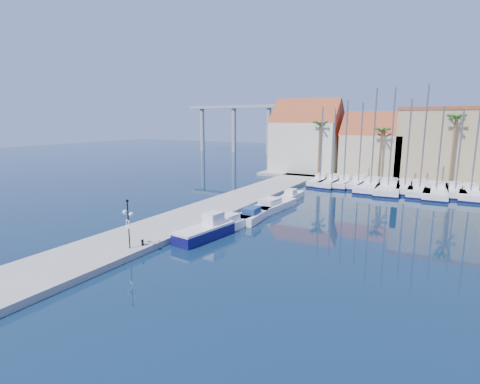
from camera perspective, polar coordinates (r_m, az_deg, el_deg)
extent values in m
plane|color=#081832|center=(26.81, -3.21, -11.06)|extent=(260.00, 260.00, 0.00)
cube|color=gray|center=(42.23, -3.80, -2.48)|extent=(6.00, 77.00, 0.50)
cube|color=gray|center=(69.75, 25.99, 1.76)|extent=(54.00, 16.00, 0.50)
cylinder|color=black|center=(29.18, -16.63, -4.73)|extent=(0.09, 0.09, 3.77)
cylinder|color=black|center=(29.17, -16.94, -3.03)|extent=(0.47, 0.18, 0.05)
cylinder|color=black|center=(28.77, -16.49, -3.20)|extent=(0.47, 0.18, 0.05)
sphere|color=white|center=(29.38, -17.15, -2.95)|extent=(0.34, 0.34, 0.34)
sphere|color=white|center=(28.57, -16.27, -3.28)|extent=(0.34, 0.34, 0.34)
cube|color=black|center=(28.77, -16.82, -1.29)|extent=(0.23, 0.17, 0.15)
cube|color=white|center=(29.13, -16.73, -4.57)|extent=(0.46, 0.16, 0.47)
cylinder|color=red|center=(29.11, -16.78, -4.49)|extent=(0.31, 0.10, 0.32)
cylinder|color=#1933A5|center=(29.11, -16.80, -4.49)|extent=(0.22, 0.07, 0.23)
cube|color=white|center=(29.22, -16.70, -5.19)|extent=(0.37, 0.13, 0.13)
cylinder|color=black|center=(30.01, -14.63, -7.47)|extent=(0.19, 0.19, 0.48)
cube|color=#110D51|center=(32.35, -5.45, -6.35)|extent=(2.78, 6.16, 0.89)
cube|color=white|center=(32.19, -5.47, -5.43)|extent=(2.78, 6.16, 0.20)
cube|color=white|center=(32.90, -4.09, -4.06)|extent=(1.49, 1.75, 1.09)
cube|color=white|center=(35.48, -1.17, -4.82)|extent=(2.40, 5.86, 0.80)
cube|color=white|center=(34.85, -1.72, -3.92)|extent=(1.48, 2.12, 0.60)
cube|color=white|center=(38.34, 2.14, -3.62)|extent=(2.32, 5.94, 0.80)
cube|color=navy|center=(37.65, 1.81, -2.79)|extent=(1.46, 2.13, 0.60)
cube|color=white|center=(42.69, 5.06, -2.15)|extent=(2.99, 7.56, 0.80)
cube|color=white|center=(41.91, 4.59, -1.41)|extent=(1.87, 2.72, 0.60)
cube|color=white|center=(48.29, 7.94, -0.68)|extent=(1.70, 5.07, 0.80)
cube|color=white|center=(47.69, 7.75, 0.04)|extent=(1.16, 1.78, 0.60)
cube|color=white|center=(60.50, 12.17, 1.63)|extent=(2.54, 8.54, 1.00)
cube|color=#0B0E3B|center=(60.56, 12.16, 1.33)|extent=(2.60, 8.60, 0.28)
cube|color=white|center=(61.19, 12.41, 2.48)|extent=(1.64, 2.60, 0.60)
cylinder|color=slate|center=(59.45, 12.30, 7.26)|extent=(0.20, 0.20, 10.94)
cube|color=white|center=(59.92, 13.99, 1.46)|extent=(2.96, 9.38, 1.00)
cube|color=#0B0E3B|center=(59.97, 13.98, 1.16)|extent=(3.02, 9.44, 0.28)
cube|color=white|center=(60.67, 14.31, 2.32)|extent=(1.85, 2.87, 0.60)
cylinder|color=slate|center=(58.83, 14.11, 7.02)|extent=(0.20, 0.20, 10.69)
cube|color=white|center=(59.68, 15.61, 1.34)|extent=(2.24, 8.49, 1.00)
cube|color=#0B0E3B|center=(59.73, 15.59, 1.04)|extent=(2.30, 8.55, 0.28)
cube|color=white|center=(60.38, 15.83, 2.20)|extent=(1.56, 2.55, 0.60)
cylinder|color=slate|center=(58.58, 15.84, 7.49)|extent=(0.20, 0.20, 11.85)
cube|color=white|center=(59.56, 17.68, 1.21)|extent=(2.78, 8.57, 1.00)
cube|color=#0B0E3B|center=(59.61, 17.67, 0.90)|extent=(2.84, 8.63, 0.28)
cube|color=white|center=(60.24, 17.94, 2.07)|extent=(1.71, 2.63, 0.60)
cylinder|color=slate|center=(58.47, 17.93, 7.21)|extent=(0.20, 0.20, 11.53)
cube|color=white|center=(58.01, 19.39, 0.85)|extent=(3.12, 10.89, 1.00)
cube|color=#0B0E3B|center=(58.07, 19.37, 0.54)|extent=(3.18, 10.95, 0.28)
cube|color=white|center=(58.94, 19.65, 1.78)|extent=(2.06, 3.30, 0.60)
cylinder|color=slate|center=(56.74, 19.74, 7.93)|extent=(0.20, 0.20, 13.37)
cube|color=white|center=(57.51, 21.67, 0.62)|extent=(3.97, 12.06, 1.00)
cube|color=#0B0E3B|center=(57.56, 21.65, 0.30)|extent=(4.04, 12.13, 0.28)
cube|color=white|center=(58.55, 21.79, 1.57)|extent=(2.42, 3.71, 0.60)
cylinder|color=slate|center=(56.17, 22.15, 7.72)|extent=(0.20, 0.20, 13.32)
cube|color=white|center=(58.15, 23.81, 0.56)|extent=(2.71, 8.30, 1.00)
cube|color=#0B0E3B|center=(58.20, 23.79, 0.25)|extent=(2.77, 8.36, 0.28)
cube|color=white|center=(58.83, 23.89, 1.46)|extent=(1.66, 2.55, 0.60)
cylinder|color=slate|center=(57.04, 24.30, 6.85)|extent=(0.20, 0.20, 11.83)
cube|color=white|center=(57.69, 25.70, 0.33)|extent=(2.98, 10.86, 1.00)
cube|color=#0B0E3B|center=(57.74, 25.67, 0.02)|extent=(3.04, 10.92, 0.28)
cube|color=white|center=(58.63, 25.81, 1.27)|extent=(2.02, 3.28, 0.60)
cylinder|color=slate|center=(56.39, 26.29, 7.59)|extent=(0.20, 0.20, 13.68)
cube|color=white|center=(57.12, 27.69, 0.06)|extent=(3.06, 11.36, 1.00)
cube|color=#0B0E3B|center=(57.17, 27.66, -0.25)|extent=(3.12, 11.42, 0.28)
cube|color=white|center=(58.11, 27.78, 1.02)|extent=(2.10, 3.42, 0.60)
cylinder|color=slate|center=(55.87, 28.21, 5.91)|extent=(0.20, 0.20, 10.79)
cube|color=white|center=(58.40, 29.91, 0.07)|extent=(2.77, 8.56, 1.00)
cube|color=#0B0E3B|center=(58.45, 29.88, -0.24)|extent=(2.83, 8.62, 0.28)
cube|color=white|center=(59.10, 29.92, 0.97)|extent=(1.70, 2.63, 0.60)
cylinder|color=slate|center=(57.33, 30.48, 5.53)|extent=(0.20, 0.20, 10.25)
cube|color=white|center=(58.02, 31.68, -0.17)|extent=(2.99, 10.07, 1.00)
cube|color=#0B0E3B|center=(58.07, 31.65, -0.48)|extent=(3.05, 10.14, 0.28)
cube|color=white|center=(58.88, 31.76, 0.76)|extent=(1.93, 3.06, 0.60)
cylinder|color=slate|center=(56.79, 32.38, 6.64)|extent=(0.20, 0.20, 12.89)
cube|color=#ECE2C5|center=(72.05, 10.13, 6.76)|extent=(12.00, 9.00, 9.00)
cube|color=brown|center=(71.88, 10.25, 10.34)|extent=(12.30, 9.00, 9.00)
cube|color=#C3B389|center=(69.18, 19.57, 5.31)|extent=(10.00, 8.00, 7.00)
cube|color=brown|center=(68.97, 19.76, 8.20)|extent=(10.30, 8.00, 8.00)
cube|color=tan|center=(69.10, 28.88, 6.24)|extent=(14.00, 10.00, 11.00)
cube|color=brown|center=(69.01, 29.33, 11.00)|extent=(14.20, 10.20, 0.50)
cylinder|color=brown|center=(66.07, 12.00, 6.33)|extent=(0.36, 0.36, 9.00)
sphere|color=#205317|center=(65.89, 12.15, 10.10)|extent=(2.60, 2.60, 2.60)
cylinder|color=brown|center=(63.91, 20.61, 5.28)|extent=(0.36, 0.36, 8.00)
sphere|color=#205317|center=(63.69, 20.84, 8.72)|extent=(2.60, 2.60, 2.60)
cylinder|color=brown|center=(63.15, 29.69, 5.40)|extent=(0.36, 0.36, 10.00)
sphere|color=#205317|center=(62.99, 30.11, 9.78)|extent=(2.60, 2.60, 2.60)
cube|color=#9E9E99|center=(115.13, 2.59, 12.90)|extent=(48.00, 2.20, 0.90)
cylinder|color=#9E9E99|center=(125.31, -5.77, 9.50)|extent=(1.40, 1.40, 14.00)
cylinder|color=#9E9E99|center=(118.89, -0.94, 9.48)|extent=(1.40, 1.40, 14.00)
cylinder|color=#9E9E99|center=(113.38, 4.39, 9.38)|extent=(1.40, 1.40, 14.00)
cylinder|color=#9E9E99|center=(108.92, 10.21, 9.17)|extent=(1.40, 1.40, 14.00)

